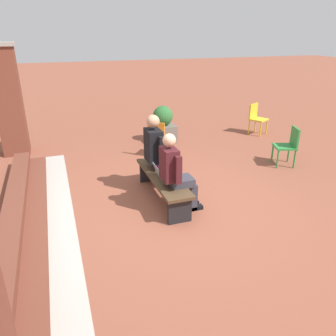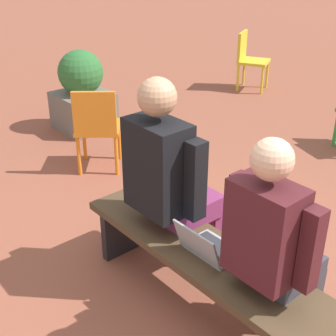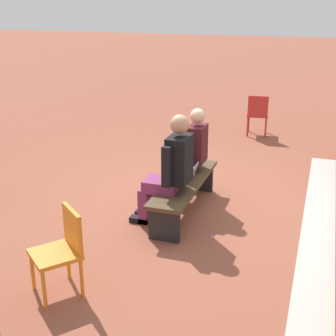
{
  "view_description": "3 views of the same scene",
  "coord_description": "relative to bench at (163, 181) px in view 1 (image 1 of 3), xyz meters",
  "views": [
    {
      "loc": [
        -4.44,
        1.64,
        2.69
      ],
      "look_at": [
        0.38,
        -0.07,
        0.56
      ],
      "focal_mm": 35.0,
      "sensor_mm": 36.0,
      "label": 1
    },
    {
      "loc": [
        -1.21,
        1.64,
        2.11
      ],
      "look_at": [
        0.62,
        0.07,
        0.9
      ],
      "focal_mm": 50.0,
      "sensor_mm": 36.0,
      "label": 2
    },
    {
      "loc": [
        5.73,
        1.64,
        2.69
      ],
      "look_at": [
        0.66,
        -0.08,
        0.72
      ],
      "focal_mm": 50.0,
      "sensor_mm": 36.0,
      "label": 3
    }
  ],
  "objects": [
    {
      "name": "ground_plane",
      "position": [
        -0.35,
        -0.03,
        -0.35
      ],
      "size": [
        60.0,
        60.0,
        0.0
      ],
      "primitive_type": "plane",
      "color": "brown"
    },
    {
      "name": "concrete_strip",
      "position": [
        -0.0,
        1.7,
        -0.35
      ],
      "size": [
        5.72,
        0.4,
        0.01
      ],
      "primitive_type": "cube",
      "color": "#B7B2A8",
      "rests_on": "ground"
    },
    {
      "name": "brick_steps",
      "position": [
        0.0,
        2.25,
        -0.23
      ],
      "size": [
        4.92,
        0.6,
        0.3
      ],
      "color": "brown",
      "rests_on": "ground"
    },
    {
      "name": "brick_pillar_right_of_steps",
      "position": [
        3.42,
        2.52,
        0.9
      ],
      "size": [
        0.64,
        0.64,
        2.49
      ],
      "color": "brown",
      "rests_on": "ground"
    },
    {
      "name": "bench",
      "position": [
        0.0,
        0.0,
        0.0
      ],
      "size": [
        1.8,
        0.44,
        0.45
      ],
      "color": "#4C3823",
      "rests_on": "ground"
    },
    {
      "name": "person_student",
      "position": [
        -0.44,
        -0.07,
        0.35
      ],
      "size": [
        0.52,
        0.66,
        1.31
      ],
      "color": "#383842",
      "rests_on": "ground"
    },
    {
      "name": "person_adult",
      "position": [
        0.37,
        -0.07,
        0.39
      ],
      "size": [
        0.58,
        0.74,
        1.41
      ],
      "color": "#7F2D5B",
      "rests_on": "ground"
    },
    {
      "name": "laptop",
      "position": [
        -0.04,
        0.01,
        0.15
      ],
      "size": [
        0.32,
        0.29,
        0.21
      ],
      "color": "#9EA0A5",
      "rests_on": "bench"
    },
    {
      "name": "plastic_chair_far_left",
      "position": [
        0.6,
        -3.04,
        0.13
      ],
      "size": [
        0.53,
        0.53,
        0.84
      ],
      "color": "#2D893D",
      "rests_on": "ground"
    },
    {
      "name": "plastic_chair_foreground",
      "position": [
        2.9,
        -3.77,
        0.13
      ],
      "size": [
        0.57,
        0.57,
        0.84
      ],
      "color": "gold",
      "rests_on": "ground"
    },
    {
      "name": "plastic_chair_near_bench_right",
      "position": [
        2.04,
        -0.58,
        0.13
      ],
      "size": [
        0.59,
        0.59,
        0.84
      ],
      "color": "orange",
      "rests_on": "ground"
    },
    {
      "name": "planter",
      "position": [
        3.11,
        -1.06,
        0.08
      ],
      "size": [
        0.6,
        0.6,
        0.94
      ],
      "color": "#6B665B",
      "rests_on": "ground"
    }
  ]
}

